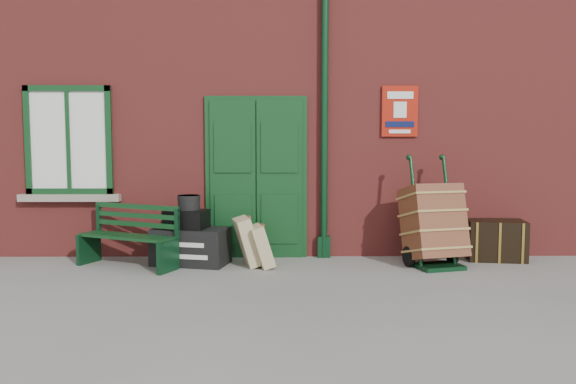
{
  "coord_description": "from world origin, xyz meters",
  "views": [
    {
      "loc": [
        0.08,
        -6.38,
        1.61
      ],
      "look_at": [
        0.14,
        0.6,
        1.0
      ],
      "focal_mm": 35.0,
      "sensor_mm": 36.0,
      "label": 1
    }
  ],
  "objects_px": {
    "dark_trunk": "(496,240)",
    "porter_trolley": "(433,224)",
    "bench": "(130,235)",
    "houdini_trunk": "(191,246)"
  },
  "relations": [
    {
      "from": "dark_trunk",
      "to": "porter_trolley",
      "type": "bearing_deg",
      "value": -150.03
    },
    {
      "from": "bench",
      "to": "houdini_trunk",
      "type": "height_order",
      "value": "bench"
    },
    {
      "from": "houdini_trunk",
      "to": "porter_trolley",
      "type": "relative_size",
      "value": 0.68
    },
    {
      "from": "dark_trunk",
      "to": "bench",
      "type": "bearing_deg",
      "value": -167.09
    },
    {
      "from": "houdini_trunk",
      "to": "bench",
      "type": "bearing_deg",
      "value": -157.39
    },
    {
      "from": "houdini_trunk",
      "to": "dark_trunk",
      "type": "height_order",
      "value": "dark_trunk"
    },
    {
      "from": "bench",
      "to": "porter_trolley",
      "type": "bearing_deg",
      "value": 24.98
    },
    {
      "from": "houdini_trunk",
      "to": "dark_trunk",
      "type": "relative_size",
      "value": 1.27
    },
    {
      "from": "bench",
      "to": "dark_trunk",
      "type": "xyz_separation_m",
      "value": [
        4.93,
        0.38,
        -0.15
      ]
    },
    {
      "from": "porter_trolley",
      "to": "dark_trunk",
      "type": "relative_size",
      "value": 1.87
    }
  ]
}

